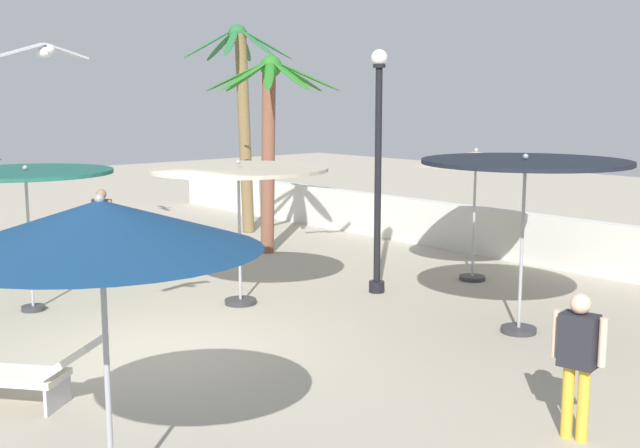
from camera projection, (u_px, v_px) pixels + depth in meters
ground_plane at (161, 344)px, 11.20m from camera, size 56.00×56.00×0.00m
boundary_wall at (517, 236)px, 16.83m from camera, size 25.20×0.30×1.06m
patio_umbrella_0 at (101, 227)px, 6.35m from camera, size 2.64×2.64×2.69m
patio_umbrella_1 at (238, 176)px, 13.04m from camera, size 2.97×2.97×2.45m
patio_umbrella_2 at (525, 170)px, 11.37m from camera, size 2.98×2.98×2.66m
patio_umbrella_4 at (476, 160)px, 14.77m from camera, size 2.46×2.46×2.53m
patio_umbrella_5 at (26, 176)px, 12.61m from camera, size 2.74×2.74×2.39m
palm_tree_0 at (269, 125)px, 17.29m from camera, size 3.03×3.03×4.36m
palm_tree_2 at (242, 104)px, 20.18m from camera, size 2.81×2.50×5.30m
lamp_post_0 at (378, 167)px, 13.83m from camera, size 0.28×0.28×4.27m
lounge_chair_0 at (23, 372)px, 8.89m from camera, size 1.81×1.59×0.83m
guest_0 at (578, 353)px, 7.94m from camera, size 0.55×0.29×1.53m
guest_2 at (102, 219)px, 16.53m from camera, size 0.54×0.33×1.57m
seagull_2 at (45, 51)px, 8.84m from camera, size 0.38×1.03×0.17m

